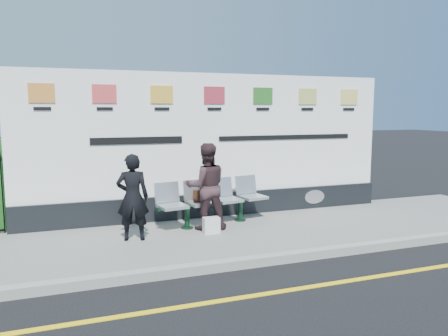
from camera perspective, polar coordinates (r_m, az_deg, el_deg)
name	(u,v)px	position (r m, az deg, el deg)	size (l,w,h in m)	color
ground	(272,293)	(5.91, 6.23, -15.95)	(80.00, 80.00, 0.00)	black
pavement	(211,237)	(8.08, -1.69, -8.99)	(14.00, 3.00, 0.12)	slate
kerb	(242,263)	(6.73, 2.40, -12.29)	(14.00, 0.18, 0.14)	gray
yellow_line	(272,293)	(5.91, 6.23, -15.91)	(14.00, 0.10, 0.01)	yellow
billboard	(213,155)	(9.23, -1.40, 1.69)	(8.00, 0.30, 3.00)	black
bench	(215,212)	(8.65, -1.25, -5.79)	(2.28, 0.59, 0.49)	#B4BABD
woman_left	(133,197)	(7.67, -11.84, -3.76)	(0.55, 0.36, 1.51)	black
woman_right	(206,186)	(8.21, -2.33, -2.42)	(0.79, 0.62, 1.64)	#372427
handbag_brown	(201,196)	(8.44, -3.04, -3.63)	(0.30, 0.13, 0.23)	black
carrier_bag_white	(211,225)	(8.06, -1.67, -7.49)	(0.30, 0.18, 0.30)	silver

